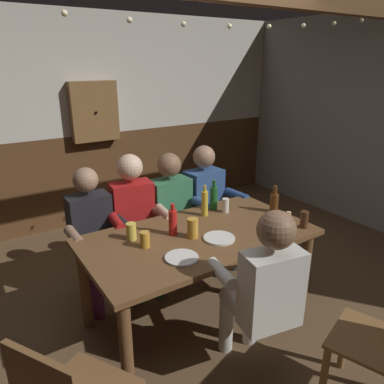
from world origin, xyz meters
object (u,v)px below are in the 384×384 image
(bottle_3, at_px, (205,203))
(wall_dart_cabinet, at_px, (94,112))
(dining_table, at_px, (199,246))
(person_3, at_px, (208,201))
(pint_glass_0, at_px, (131,231))
(pint_glass_4, at_px, (193,228))
(pint_glass_3, at_px, (304,220))
(table_candle, at_px, (288,216))
(person_1, at_px, (135,217))
(plate_1, at_px, (182,258))
(person_0, at_px, (94,231))
(person_4, at_px, (263,287))
(bottle_0, at_px, (214,197))
(person_2, at_px, (174,209))
(bottle_1, at_px, (173,222))
(pint_glass_1, at_px, (145,239))
(bottle_2, at_px, (274,202))
(plate_0, at_px, (219,238))
(pint_glass_2, at_px, (225,205))

(bottle_3, height_order, wall_dart_cabinet, wall_dart_cabinet)
(dining_table, height_order, person_3, person_3)
(pint_glass_0, relative_size, pint_glass_4, 0.84)
(pint_glass_3, bearing_deg, table_candle, 92.93)
(person_1, distance_m, plate_1, 0.95)
(pint_glass_3, height_order, wall_dart_cabinet, wall_dart_cabinet)
(person_0, distance_m, bottle_3, 0.95)
(person_4, height_order, bottle_0, person_4)
(bottle_0, relative_size, pint_glass_0, 2.11)
(person_2, relative_size, bottle_0, 4.50)
(person_4, distance_m, bottle_0, 1.12)
(person_4, relative_size, bottle_1, 4.88)
(pint_glass_0, distance_m, pint_glass_3, 1.34)
(person_1, relative_size, bottle_3, 4.61)
(dining_table, xyz_separation_m, pint_glass_4, (-0.07, -0.02, 0.18))
(table_candle, relative_size, pint_glass_1, 0.69)
(person_1, relative_size, wall_dart_cabinet, 1.77)
(pint_glass_4, bearing_deg, bottle_1, 128.46)
(bottle_1, bearing_deg, bottle_2, -5.64)
(pint_glass_0, distance_m, pint_glass_4, 0.45)
(pint_glass_1, bearing_deg, person_1, 71.17)
(dining_table, distance_m, person_3, 0.91)
(plate_1, height_order, pint_glass_4, pint_glass_4)
(wall_dart_cabinet, bearing_deg, plate_0, -89.20)
(plate_0, relative_size, bottle_0, 0.87)
(pint_glass_4, xyz_separation_m, wall_dart_cabinet, (0.11, 2.30, 0.59))
(person_1, distance_m, table_candle, 1.31)
(plate_1, bearing_deg, person_4, -55.16)
(person_3, bearing_deg, plate_0, 54.70)
(person_1, height_order, bottle_2, person_1)
(person_2, bearing_deg, person_1, -0.77)
(person_0, xyz_separation_m, pint_glass_4, (0.52, -0.71, 0.18))
(pint_glass_1, xyz_separation_m, wall_dart_cabinet, (0.48, 2.25, 0.61))
(person_0, relative_size, plate_1, 5.23)
(person_0, height_order, pint_glass_2, person_0)
(person_2, xyz_separation_m, plate_1, (-0.50, -0.94, 0.09))
(person_1, bearing_deg, person_2, -172.85)
(person_3, height_order, pint_glass_1, person_3)
(person_2, bearing_deg, person_4, 81.52)
(bottle_3, xyz_separation_m, pint_glass_1, (-0.67, -0.23, -0.06))
(bottle_3, bearing_deg, wall_dart_cabinet, 95.56)
(table_candle, distance_m, bottle_0, 0.65)
(person_1, height_order, pint_glass_0, person_1)
(person_2, relative_size, plate_1, 5.31)
(person_0, bearing_deg, pint_glass_2, 155.75)
(person_1, relative_size, bottle_2, 5.24)
(pint_glass_3, bearing_deg, pint_glass_4, 157.93)
(pint_glass_0, xyz_separation_m, pint_glass_4, (0.39, -0.22, 0.01))
(person_0, xyz_separation_m, bottle_1, (0.42, -0.59, 0.21))
(person_1, xyz_separation_m, bottle_2, (1.00, -0.69, 0.16))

